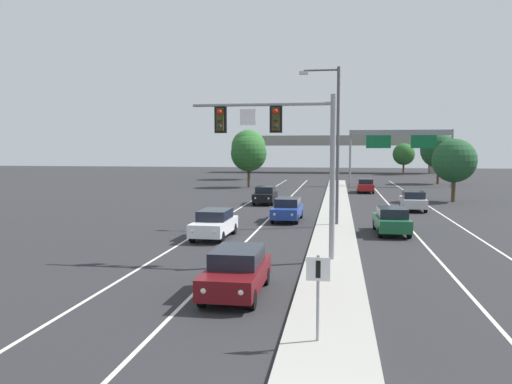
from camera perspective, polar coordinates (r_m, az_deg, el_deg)
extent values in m
cube|color=#9E9B93|center=(25.95, 8.52, -6.21)|extent=(2.40, 110.00, 0.15)
cube|color=silver|center=(33.22, 0.49, -3.86)|extent=(0.14, 100.00, 0.01)
cube|color=silver|center=(33.17, 16.80, -4.09)|extent=(0.14, 100.00, 0.01)
cube|color=silver|center=(33.87, -5.05, -3.72)|extent=(0.14, 100.00, 0.01)
cube|color=silver|center=(33.77, 22.37, -4.09)|extent=(0.14, 100.00, 0.01)
cylinder|color=gray|center=(22.85, 8.40, 1.59)|extent=(0.24, 0.24, 7.20)
cylinder|color=gray|center=(23.15, 0.64, 9.61)|extent=(6.24, 0.16, 0.16)
cube|color=black|center=(23.06, 2.21, 8.00)|extent=(0.56, 0.06, 1.20)
cube|color=#38330F|center=(23.02, 2.20, 8.01)|extent=(0.32, 0.32, 1.00)
sphere|color=red|center=(22.87, 2.15, 8.83)|extent=(0.22, 0.22, 0.22)
sphere|color=#282828|center=(22.85, 2.14, 8.03)|extent=(0.22, 0.22, 0.22)
sphere|color=#282828|center=(22.83, 2.14, 7.23)|extent=(0.22, 0.22, 0.22)
cube|color=black|center=(23.49, -3.91, 7.94)|extent=(0.56, 0.06, 1.20)
cube|color=#38330F|center=(23.45, -3.93, 7.94)|extent=(0.32, 0.32, 1.00)
sphere|color=red|center=(23.30, -4.03, 8.75)|extent=(0.22, 0.22, 0.22)
sphere|color=#282828|center=(23.28, -4.03, 7.97)|extent=(0.22, 0.22, 0.22)
sphere|color=#282828|center=(23.27, -4.02, 7.18)|extent=(0.22, 0.22, 0.22)
cube|color=white|center=(23.19, -0.91, 8.24)|extent=(0.70, 0.04, 0.70)
cylinder|color=gray|center=(13.42, 6.82, -11.51)|extent=(0.08, 0.08, 2.20)
cube|color=white|center=(13.20, 6.85, -8.42)|extent=(0.60, 0.03, 0.60)
cube|color=black|center=(13.18, 6.84, -8.44)|extent=(0.12, 0.01, 0.44)
cylinder|color=#4C4C51|center=(33.51, 8.97, 4.98)|extent=(0.20, 0.20, 10.00)
cylinder|color=#4C4C51|center=(33.89, 7.17, 13.15)|extent=(2.20, 0.12, 0.12)
cube|color=#B7B7B2|center=(33.93, 5.26, 12.90)|extent=(0.56, 0.28, 0.20)
cube|color=#5B0F14|center=(17.97, -2.18, -9.18)|extent=(1.81, 4.41, 0.70)
cube|color=black|center=(18.04, -2.04, -7.07)|extent=(1.59, 2.38, 0.56)
sphere|color=#EAE5C6|center=(15.78, -1.69, -10.98)|extent=(0.18, 0.18, 0.18)
sphere|color=#EAE5C6|center=(16.03, -5.80, -10.75)|extent=(0.18, 0.18, 0.18)
cylinder|color=black|center=(16.49, -0.44, -11.72)|extent=(0.22, 0.64, 0.64)
cylinder|color=black|center=(16.83, -5.93, -11.41)|extent=(0.22, 0.64, 0.64)
cylinder|color=black|center=(19.35, 1.07, -9.23)|extent=(0.22, 0.64, 0.64)
cylinder|color=black|center=(19.64, -3.61, -9.03)|extent=(0.22, 0.64, 0.64)
cube|color=silver|center=(29.17, -4.63, -3.77)|extent=(1.88, 4.43, 0.70)
cube|color=black|center=(29.29, -4.53, -2.49)|extent=(1.63, 2.41, 0.56)
sphere|color=#EAE5C6|center=(26.93, -4.63, -4.38)|extent=(0.18, 0.18, 0.18)
sphere|color=#EAE5C6|center=(27.25, -6.98, -4.29)|extent=(0.18, 0.18, 0.18)
cylinder|color=black|center=(27.59, -3.81, -5.00)|extent=(0.23, 0.64, 0.64)
cylinder|color=black|center=(28.02, -7.00, -4.87)|extent=(0.23, 0.64, 0.64)
cylinder|color=black|center=(30.47, -2.44, -4.06)|extent=(0.23, 0.64, 0.64)
cylinder|color=black|center=(30.86, -5.35, -3.96)|extent=(0.23, 0.64, 0.64)
cube|color=navy|center=(35.98, 3.47, -2.13)|extent=(1.91, 4.44, 0.70)
cube|color=black|center=(36.13, 3.51, -1.10)|extent=(1.64, 2.41, 0.56)
sphere|color=#EAE5C6|center=(33.76, 3.99, -2.51)|extent=(0.18, 0.18, 0.18)
sphere|color=#EAE5C6|center=(33.91, 2.05, -2.47)|extent=(0.18, 0.18, 0.18)
cylinder|color=black|center=(34.46, 4.48, -3.03)|extent=(0.24, 0.65, 0.64)
cylinder|color=black|center=(34.66, 1.85, -2.98)|extent=(0.24, 0.65, 0.64)
cylinder|color=black|center=(37.42, 4.96, -2.42)|extent=(0.24, 0.65, 0.64)
cylinder|color=black|center=(37.60, 2.53, -2.37)|extent=(0.24, 0.65, 0.64)
cube|color=black|center=(46.91, 1.02, -0.51)|extent=(1.85, 4.42, 0.70)
cube|color=black|center=(47.08, 1.05, 0.28)|extent=(1.61, 2.39, 0.56)
sphere|color=#EAE5C6|center=(44.68, 1.39, -0.71)|extent=(0.18, 0.18, 0.18)
sphere|color=#EAE5C6|center=(44.84, -0.07, -0.69)|extent=(0.18, 0.18, 0.18)
cylinder|color=black|center=(45.37, 1.77, -1.13)|extent=(0.23, 0.64, 0.64)
cylinder|color=black|center=(45.58, -0.22, -1.10)|extent=(0.23, 0.64, 0.64)
cylinder|color=black|center=(48.33, 2.19, -0.77)|extent=(0.23, 0.64, 0.64)
cylinder|color=black|center=(48.53, 0.31, -0.74)|extent=(0.23, 0.64, 0.64)
cube|color=#195633|center=(31.58, 14.65, -3.26)|extent=(1.91, 4.44, 0.70)
cube|color=black|center=(31.28, 14.72, -2.17)|extent=(1.64, 2.41, 0.56)
sphere|color=#EAE5C6|center=(33.65, 13.22, -2.65)|extent=(0.18, 0.18, 0.18)
sphere|color=#EAE5C6|center=(33.79, 15.17, -2.66)|extent=(0.18, 0.18, 0.18)
cylinder|color=black|center=(33.01, 12.94, -3.49)|extent=(0.24, 0.65, 0.64)
cylinder|color=black|center=(33.20, 15.69, -3.50)|extent=(0.24, 0.65, 0.64)
cylinder|color=black|center=(30.06, 13.46, -4.31)|extent=(0.24, 0.65, 0.64)
cylinder|color=black|center=(30.27, 16.49, -4.31)|extent=(0.24, 0.65, 0.64)
cube|color=#B7B7BC|center=(43.96, 16.86, -1.07)|extent=(1.92, 4.45, 0.70)
cube|color=black|center=(43.68, 16.91, -0.28)|extent=(1.65, 2.42, 0.56)
sphere|color=#EAE5C6|center=(46.05, 15.86, -0.73)|extent=(0.18, 0.18, 0.18)
sphere|color=#EAE5C6|center=(46.17, 17.28, -0.75)|extent=(0.18, 0.18, 0.18)
cylinder|color=black|center=(45.40, 15.65, -1.31)|extent=(0.24, 0.65, 0.64)
cylinder|color=black|center=(45.57, 17.65, -1.33)|extent=(0.24, 0.65, 0.64)
cylinder|color=black|center=(42.43, 16.00, -1.73)|extent=(0.24, 0.65, 0.64)
cylinder|color=black|center=(42.61, 18.14, -1.76)|extent=(0.24, 0.65, 0.64)
cube|color=maroon|center=(60.32, 11.93, 0.57)|extent=(1.86, 4.42, 0.70)
cube|color=black|center=(60.06, 11.95, 1.16)|extent=(1.62, 2.40, 0.56)
sphere|color=#EAE5C6|center=(62.47, 11.34, 0.77)|extent=(0.18, 0.18, 0.18)
sphere|color=#EAE5C6|center=(62.51, 12.39, 0.76)|extent=(0.18, 0.18, 0.18)
cylinder|color=black|center=(61.82, 11.14, 0.36)|extent=(0.23, 0.64, 0.64)
cylinder|color=black|center=(61.87, 12.62, 0.34)|extent=(0.23, 0.64, 0.64)
cylinder|color=black|center=(58.83, 11.20, 0.14)|extent=(0.23, 0.64, 0.64)
cylinder|color=black|center=(58.89, 12.76, 0.12)|extent=(0.23, 0.64, 0.64)
cylinder|color=gray|center=(70.53, 10.31, 3.70)|extent=(0.28, 0.28, 7.50)
cylinder|color=gray|center=(71.99, 20.73, 3.49)|extent=(0.28, 0.28, 7.50)
cube|color=gray|center=(70.98, 15.63, 6.31)|extent=(13.00, 0.36, 0.70)
cube|color=#0F6033|center=(70.49, 13.31, 5.40)|extent=(3.20, 0.08, 1.70)
cube|color=#0F6033|center=(71.14, 17.93, 5.29)|extent=(3.20, 0.08, 1.70)
cube|color=gray|center=(109.13, 9.00, 5.37)|extent=(42.40, 6.40, 1.10)
cube|color=gray|center=(106.14, 9.01, 5.93)|extent=(42.40, 0.36, 0.90)
cube|color=gray|center=(110.85, -1.02, 3.67)|extent=(1.80, 2.40, 5.65)
cube|color=gray|center=(110.79, 18.98, 3.41)|extent=(1.80, 2.40, 5.65)
cylinder|color=#4C3823|center=(66.89, -0.80, 1.59)|extent=(0.36, 0.36, 2.53)
sphere|color=#235623|center=(66.79, -0.80, 4.27)|extent=(4.63, 4.63, 4.63)
cylinder|color=#4C3823|center=(84.23, -0.82, 2.43)|extent=(0.36, 0.36, 3.04)
sphere|color=#2D6B2D|center=(84.15, -0.83, 4.98)|extent=(5.56, 5.56, 5.56)
cylinder|color=#4C3823|center=(103.07, 15.90, 2.47)|extent=(0.36, 0.36, 2.28)
sphere|color=#235623|center=(103.00, 15.93, 4.03)|extent=(4.16, 4.16, 4.16)
cylinder|color=#4C3823|center=(52.17, 20.87, 0.21)|extent=(0.36, 0.36, 2.24)
sphere|color=#1E4C28|center=(52.04, 20.96, 3.25)|extent=(4.10, 4.10, 4.10)
cylinder|color=#4C3823|center=(77.65, 19.37, 1.86)|extent=(0.36, 0.36, 2.78)
sphere|color=#1E4C28|center=(77.57, 19.44, 4.38)|extent=(5.08, 5.08, 5.08)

